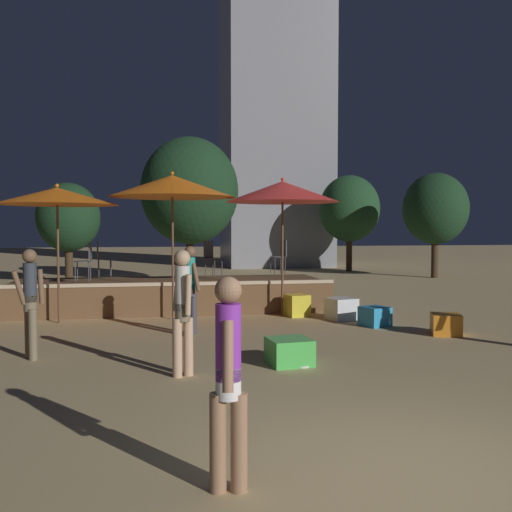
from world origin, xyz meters
TOP-DOWN VIEW (x-y plane):
  - ground_plane at (0.00, 0.00)m, footprint 120.00×120.00m
  - wooden_deck at (-1.63, 10.14)m, footprint 7.61×2.72m
  - patio_umbrella_0 at (0.85, 8.45)m, footprint 2.57×2.57m
  - patio_umbrella_1 at (-4.01, 8.38)m, footprint 2.53×2.53m
  - patio_umbrella_2 at (-1.61, 8.45)m, footprint 2.75×2.75m
  - cube_seat_0 at (3.38, 5.68)m, footprint 0.67×0.67m
  - cube_seat_1 at (1.18, 8.40)m, footprint 0.58×0.58m
  - cube_seat_2 at (-0.07, 3.91)m, footprint 0.67×0.67m
  - cube_seat_3 at (2.43, 6.84)m, footprint 0.64×0.64m
  - cube_seat_4 at (2.03, 7.77)m, footprint 0.68×0.68m
  - person_1 at (-1.46, 0.05)m, footprint 0.29×0.49m
  - person_2 at (-1.64, 3.51)m, footprint 0.29×0.50m
  - person_3 at (-3.88, 4.95)m, footprint 0.47×0.32m
  - person_4 at (-1.36, 6.49)m, footprint 0.40×0.46m
  - bistro_chair_0 at (-3.56, 9.52)m, footprint 0.40×0.40m
  - bistro_chair_1 at (1.36, 10.87)m, footprint 0.42×0.41m
  - bistro_chair_2 at (-0.59, 10.39)m, footprint 0.48×0.48m
  - bistro_chair_3 at (-3.36, 10.80)m, footprint 0.41×0.40m
  - frisbee_disc at (0.08, 3.74)m, footprint 0.24×0.24m
  - background_tree_0 at (-5.07, 17.27)m, footprint 2.26×2.26m
  - background_tree_1 at (9.26, 17.43)m, footprint 2.63×2.63m
  - background_tree_2 at (-0.72, 16.99)m, footprint 3.59×3.59m
  - background_tree_4 at (7.01, 21.44)m, footprint 2.83×2.83m
  - distant_building at (4.44, 26.15)m, footprint 5.44×4.87m

SIDE VIEW (x-z plane):
  - ground_plane at x=0.00m, z-range 0.00..0.00m
  - frisbee_disc at x=0.08m, z-range 0.00..0.03m
  - cube_seat_2 at x=-0.07m, z-range 0.00..0.38m
  - cube_seat_3 at x=2.43m, z-range 0.00..0.40m
  - cube_seat_0 at x=3.38m, z-range 0.00..0.40m
  - cube_seat_4 at x=2.03m, z-range 0.00..0.47m
  - cube_seat_1 at x=1.18m, z-range 0.00..0.50m
  - wooden_deck at x=-1.63m, z-range -0.04..0.75m
  - person_1 at x=-1.46m, z-range 0.05..1.69m
  - person_4 at x=-1.36m, z-range 0.06..1.73m
  - person_3 at x=-3.88m, z-range 0.07..1.75m
  - person_2 at x=-1.64m, z-range 0.07..1.78m
  - bistro_chair_0 at x=-3.56m, z-range 0.88..1.78m
  - bistro_chair_1 at x=1.36m, z-range 0.88..1.78m
  - bistro_chair_2 at x=-0.59m, z-range 0.88..1.78m
  - bistro_chair_3 at x=-3.36m, z-range 0.88..1.78m
  - background_tree_0 at x=-5.07m, z-range 0.57..4.23m
  - patio_umbrella_1 at x=-4.01m, z-range 1.20..4.14m
  - background_tree_1 at x=9.26m, z-range 0.67..4.94m
  - patio_umbrella_0 at x=0.85m, z-range 1.25..4.40m
  - patio_umbrella_2 at x=-1.61m, z-range 1.30..4.54m
  - background_tree_4 at x=7.01m, z-range 0.68..5.19m
  - background_tree_2 at x=-0.72m, z-range 0.70..6.07m
  - distant_building at x=4.44m, z-range 0.00..15.91m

